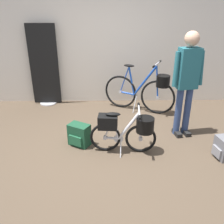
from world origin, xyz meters
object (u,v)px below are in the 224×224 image
object	(u,v)px
handbag_on_floor	(79,135)
display_bike_left	(144,90)
visitor_near_wall	(187,79)
floor_banner_stand	(45,70)
backpack_on_floor	(223,148)
folding_bike_foreground	(126,129)

from	to	relation	value
handbag_on_floor	display_bike_left	bearing A→B (deg)	47.36
visitor_near_wall	handbag_on_floor	distance (m)	1.92
floor_banner_stand	display_bike_left	size ratio (longest dim) A/B	1.24
display_bike_left	floor_banner_stand	bearing A→B (deg)	167.37
backpack_on_floor	display_bike_left	bearing A→B (deg)	118.69
display_bike_left	backpack_on_floor	distance (m)	1.95
floor_banner_stand	handbag_on_floor	world-z (taller)	floor_banner_stand
display_bike_left	visitor_near_wall	distance (m)	1.20
floor_banner_stand	backpack_on_floor	xyz separation A→B (m)	(3.00, -2.15, -0.61)
floor_banner_stand	display_bike_left	bearing A→B (deg)	-12.63
display_bike_left	handbag_on_floor	bearing A→B (deg)	-132.64
folding_bike_foreground	handbag_on_floor	bearing A→B (deg)	164.06
folding_bike_foreground	handbag_on_floor	xyz separation A→B (m)	(-0.72, 0.21, -0.21)
folding_bike_foreground	visitor_near_wall	xyz separation A→B (m)	(0.99, 0.55, 0.60)
folding_bike_foreground	display_bike_left	bearing A→B (deg)	72.65
folding_bike_foreground	visitor_near_wall	world-z (taller)	visitor_near_wall
folding_bike_foreground	backpack_on_floor	bearing A→B (deg)	-7.76
handbag_on_floor	visitor_near_wall	bearing A→B (deg)	11.44
visitor_near_wall	backpack_on_floor	bearing A→B (deg)	-61.33
floor_banner_stand	visitor_near_wall	xyz separation A→B (m)	(2.59, -1.41, 0.22)
display_bike_left	backpack_on_floor	bearing A→B (deg)	-61.31
floor_banner_stand	backpack_on_floor	world-z (taller)	floor_banner_stand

